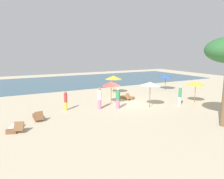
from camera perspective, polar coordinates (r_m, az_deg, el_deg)
name	(u,v)px	position (r m, az deg, el deg)	size (l,w,h in m)	color
ground_plane	(126,104)	(20.34, 3.80, -3.84)	(60.00, 60.00, 0.00)	beige
ocean_water	(73,81)	(35.68, -10.64, 2.22)	(48.00, 16.00, 0.06)	#3D6075
umbrella_0	(114,77)	(24.87, 0.46, 3.32)	(1.99, 1.99, 2.14)	brown
umbrella_1	(166,76)	(28.17, 14.42, 3.56)	(2.08, 2.08, 1.98)	brown
umbrella_2	(196,83)	(21.85, 21.89, 1.53)	(1.73, 1.73, 2.09)	olive
umbrella_3	(111,84)	(19.84, -0.23, 1.63)	(1.74, 1.74, 2.18)	brown
umbrella_4	(150,84)	(18.90, 10.39, 1.56)	(1.76, 1.76, 2.31)	brown
lounger_0	(38,117)	(16.61, -19.52, -7.11)	(0.61, 1.63, 0.75)	brown
lounger_1	(15,128)	(14.97, -24.99, -9.40)	(1.11, 1.80, 0.68)	brown
lounger_2	(127,97)	(22.23, 4.21, -2.17)	(1.22, 1.75, 0.73)	olive
person_0	(118,98)	(18.37, 1.63, -2.43)	(0.53, 0.53, 1.83)	#D17299
person_1	(66,100)	(18.24, -12.53, -2.94)	(0.38, 0.38, 1.69)	yellow
person_2	(180,95)	(20.40, 18.04, -1.52)	(0.40, 0.40, 1.85)	white
person_3	(100,98)	(18.26, -3.41, -2.33)	(0.43, 0.43, 1.93)	#D17299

